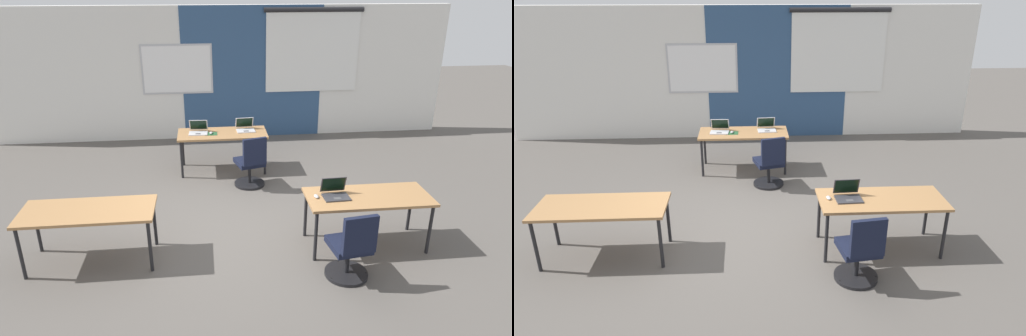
{
  "view_description": "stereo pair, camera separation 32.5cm",
  "coord_description": "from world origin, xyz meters",
  "views": [
    {
      "loc": [
        -0.27,
        -5.7,
        3.31
      ],
      "look_at": [
        0.36,
        -0.04,
        0.94
      ],
      "focal_mm": 32.15,
      "sensor_mm": 36.0,
      "label": 1
    },
    {
      "loc": [
        0.05,
        -5.72,
        3.31
      ],
      "look_at": [
        0.36,
        -0.04,
        0.94
      ],
      "focal_mm": 32.15,
      "sensor_mm": 36.0,
      "label": 2
    }
  ],
  "objects": [
    {
      "name": "mouse_near_right_inner",
      "position": [
        1.07,
        -0.58,
        0.74
      ],
      "size": [
        0.07,
        0.11,
        0.03
      ],
      "color": "#B2B2B7",
      "rests_on": "desk_near_right"
    },
    {
      "name": "laptop_far_left",
      "position": [
        -0.43,
        2.24,
        0.77
      ],
      "size": [
        0.35,
        0.34,
        0.22
      ],
      "rotation": [
        0.0,
        0.0,
        -0.05
      ],
      "color": "silver",
      "rests_on": "desk_far_center"
    },
    {
      "name": "laptop_far_right",
      "position": [
        0.42,
        2.3,
        0.77
      ],
      "size": [
        0.35,
        0.34,
        0.22
      ],
      "rotation": [
        0.0,
        0.0,
        0.07
      ],
      "color": "silver",
      "rests_on": "desk_far_center"
    },
    {
      "name": "chair_far_right",
      "position": [
        0.44,
        1.41,
        0.38
      ],
      "size": [
        0.54,
        0.59,
        0.92
      ],
      "rotation": [
        0.0,
        0.0,
        3.41
      ],
      "color": "black",
      "rests_on": "ground"
    },
    {
      "name": "desk_near_right",
      "position": [
        1.75,
        -0.6,
        0.66
      ],
      "size": [
        1.6,
        0.7,
        0.72
      ],
      "color": "#A37547",
      "rests_on": "ground"
    },
    {
      "name": "ground_plane",
      "position": [
        0.0,
        0.0,
        0.0
      ],
      "size": [
        24.0,
        24.0,
        0.0
      ],
      "color": "#56514C"
    },
    {
      "name": "mouse_far_left",
      "position": [
        -0.21,
        2.15,
        0.74
      ],
      "size": [
        0.07,
        0.11,
        0.03
      ],
      "color": "#B2B2B7",
      "rests_on": "mousepad_far_left"
    },
    {
      "name": "laptop_near_right_inner",
      "position": [
        1.32,
        -0.57,
        0.77
      ],
      "size": [
        0.34,
        0.31,
        0.23
      ],
      "rotation": [
        0.0,
        0.0,
        0.04
      ],
      "color": "#333338",
      "rests_on": "desk_near_right"
    },
    {
      "name": "back_wall_assembly",
      "position": [
        0.03,
        4.2,
        1.41
      ],
      "size": [
        10.0,
        0.27,
        2.8
      ],
      "color": "silver",
      "rests_on": "ground"
    },
    {
      "name": "mousepad_far_left",
      "position": [
        -0.21,
        2.15,
        0.72
      ],
      "size": [
        0.22,
        0.19,
        0.0
      ],
      "color": "#23512D",
      "rests_on": "desk_far_center"
    },
    {
      "name": "desk_near_left",
      "position": [
        -1.75,
        -0.6,
        0.66
      ],
      "size": [
        1.6,
        0.7,
        0.72
      ],
      "color": "#A37547",
      "rests_on": "ground"
    },
    {
      "name": "desk_far_center",
      "position": [
        0.0,
        2.2,
        0.66
      ],
      "size": [
        1.6,
        0.7,
        0.72
      ],
      "color": "#A37547",
      "rests_on": "ground"
    },
    {
      "name": "chair_near_right_inner",
      "position": [
        1.33,
        -1.32,
        0.38
      ],
      "size": [
        0.52,
        0.56,
        0.92
      ],
      "rotation": [
        0.0,
        0.0,
        3.27
      ],
      "color": "black",
      "rests_on": "ground"
    }
  ]
}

